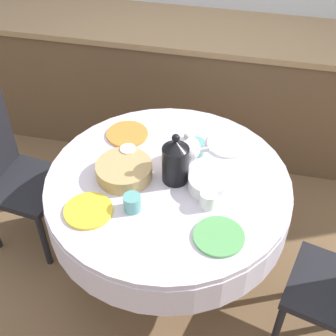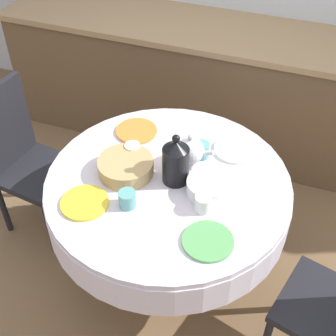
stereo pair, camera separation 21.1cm
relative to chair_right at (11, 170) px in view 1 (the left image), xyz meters
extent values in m
plane|color=brown|center=(0.93, -0.13, -0.51)|extent=(12.00, 12.00, 0.00)
cube|color=brown|center=(0.93, 1.17, -0.08)|extent=(3.20, 0.60, 0.86)
cube|color=#A37F56|center=(0.93, 1.17, 0.37)|extent=(3.24, 0.64, 0.04)
cylinder|color=brown|center=(0.93, -0.13, -0.49)|extent=(0.44, 0.44, 0.04)
cylinder|color=brown|center=(0.93, -0.13, -0.23)|extent=(0.11, 0.11, 0.49)
cylinder|color=silver|center=(0.93, -0.13, 0.11)|extent=(1.18, 1.18, 0.18)
cylinder|color=silver|center=(0.93, -0.13, 0.21)|extent=(1.17, 1.17, 0.03)
cube|color=black|center=(1.76, -0.35, -0.09)|extent=(0.49, 0.49, 0.04)
cylinder|color=black|center=(1.54, -0.47, -0.31)|extent=(0.04, 0.04, 0.40)
cylinder|color=black|center=(1.63, -0.13, -0.31)|extent=(0.04, 0.04, 0.40)
cube|color=black|center=(0.08, -0.01, -0.09)|extent=(0.45, 0.45, 0.04)
cylinder|color=black|center=(0.28, 0.14, -0.31)|extent=(0.04, 0.04, 0.40)
cylinder|color=black|center=(0.23, -0.21, -0.31)|extent=(0.04, 0.04, 0.40)
cylinder|color=black|center=(-0.07, 0.19, -0.31)|extent=(0.04, 0.04, 0.40)
cylinder|color=yellow|center=(0.63, -0.40, 0.24)|extent=(0.22, 0.22, 0.01)
cylinder|color=#5BA39E|center=(0.82, -0.34, 0.27)|extent=(0.08, 0.08, 0.08)
cylinder|color=#5BA85B|center=(1.21, -0.42, 0.24)|extent=(0.22, 0.22, 0.01)
cylinder|color=white|center=(1.14, -0.25, 0.27)|extent=(0.08, 0.08, 0.08)
cylinder|color=orange|center=(0.65, 0.16, 0.24)|extent=(0.22, 0.22, 0.01)
cylinder|color=white|center=(0.71, -0.03, 0.27)|extent=(0.08, 0.08, 0.08)
cylinder|color=white|center=(1.18, 0.20, 0.24)|extent=(0.22, 0.22, 0.01)
cylinder|color=#5BA39E|center=(1.03, 0.10, 0.27)|extent=(0.08, 0.08, 0.08)
cylinder|color=black|center=(0.96, -0.11, 0.32)|extent=(0.13, 0.13, 0.19)
cone|color=black|center=(0.96, -0.11, 0.44)|extent=(0.11, 0.11, 0.04)
sphere|color=black|center=(0.96, -0.11, 0.48)|extent=(0.04, 0.04, 0.04)
cylinder|color=white|center=(0.99, 0.03, 0.24)|extent=(0.07, 0.07, 0.01)
sphere|color=white|center=(0.99, 0.03, 0.31)|extent=(0.14, 0.14, 0.14)
cylinder|color=white|center=(1.07, 0.03, 0.32)|extent=(0.08, 0.02, 0.05)
sphere|color=white|center=(0.99, 0.03, 0.39)|extent=(0.03, 0.03, 0.03)
cylinder|color=tan|center=(0.72, -0.14, 0.27)|extent=(0.27, 0.27, 0.07)
cylinder|color=silver|center=(1.13, -0.14, 0.27)|extent=(0.19, 0.19, 0.07)
camera|label=1|loc=(1.27, -1.68, 1.78)|focal=50.00mm
camera|label=2|loc=(1.47, -1.62, 1.78)|focal=50.00mm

